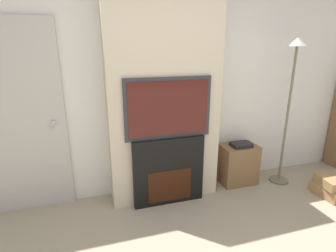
% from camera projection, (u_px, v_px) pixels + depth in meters
% --- Properties ---
extents(wall_back, '(6.00, 0.06, 2.70)m').
position_uv_depth(wall_back, '(159.00, 82.00, 3.05)').
color(wall_back, silver).
rests_on(wall_back, ground_plane).
extents(chimney_breast, '(1.24, 0.35, 2.70)m').
position_uv_depth(chimney_breast, '(163.00, 84.00, 2.86)').
color(chimney_breast, beige).
rests_on(chimney_breast, ground_plane).
extents(fireplace, '(0.81, 0.15, 0.79)m').
position_uv_depth(fireplace, '(168.00, 171.00, 2.98)').
color(fireplace, black).
rests_on(fireplace, ground_plane).
extents(television, '(0.94, 0.07, 0.66)m').
position_uv_depth(television, '(168.00, 108.00, 2.76)').
color(television, '#2D2D33').
rests_on(television, fireplace).
extents(floor_lamp, '(0.25, 0.25, 1.85)m').
position_uv_depth(floor_lamp, '(291.00, 88.00, 3.18)').
color(floor_lamp, '#726651').
rests_on(floor_lamp, ground_plane).
extents(box_stack, '(0.48, 0.42, 0.25)m').
position_uv_depth(box_stack, '(336.00, 186.00, 3.19)').
color(box_stack, '#A37A4C').
rests_on(box_stack, ground_plane).
extents(media_stand, '(0.46, 0.31, 0.57)m').
position_uv_depth(media_stand, '(238.00, 164.00, 3.44)').
color(media_stand, brown).
rests_on(media_stand, ground_plane).
extents(entry_door, '(0.85, 0.09, 2.03)m').
position_uv_depth(entry_door, '(22.00, 121.00, 2.69)').
color(entry_door, '#BCB7AD').
rests_on(entry_door, ground_plane).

